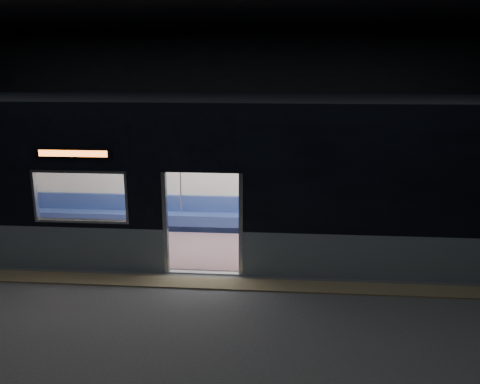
# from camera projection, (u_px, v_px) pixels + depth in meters

# --- Properties ---
(station_floor) EXTENTS (24.00, 14.00, 0.01)m
(station_floor) POSITION_uv_depth(u_px,v_px,m) (195.00, 297.00, 9.06)
(station_floor) COLOR #47494C
(station_floor) RESTS_ON ground
(station_envelope) EXTENTS (24.00, 14.00, 5.00)m
(station_envelope) POSITION_uv_depth(u_px,v_px,m) (190.00, 88.00, 8.15)
(station_envelope) COLOR black
(station_envelope) RESTS_ON station_floor
(tactile_strip) EXTENTS (22.80, 0.50, 0.03)m
(tactile_strip) POSITION_uv_depth(u_px,v_px,m) (200.00, 283.00, 9.59)
(tactile_strip) COLOR #8C7F59
(tactile_strip) RESTS_ON station_floor
(metro_car) EXTENTS (18.00, 3.04, 3.35)m
(metro_car) POSITION_uv_depth(u_px,v_px,m) (213.00, 167.00, 11.06)
(metro_car) COLOR gray
(metro_car) RESTS_ON station_floor
(passenger) EXTENTS (0.38, 0.66, 1.34)m
(passenger) POSITION_uv_depth(u_px,v_px,m) (324.00, 204.00, 12.09)
(passenger) COLOR black
(passenger) RESTS_ON metro_car
(handbag) EXTENTS (0.26, 0.23, 0.13)m
(handbag) POSITION_uv_depth(u_px,v_px,m) (326.00, 211.00, 11.91)
(handbag) COLOR black
(handbag) RESTS_ON passenger
(transit_map) EXTENTS (0.97, 0.03, 0.63)m
(transit_map) POSITION_uv_depth(u_px,v_px,m) (430.00, 175.00, 12.02)
(transit_map) COLOR white
(transit_map) RESTS_ON metro_car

